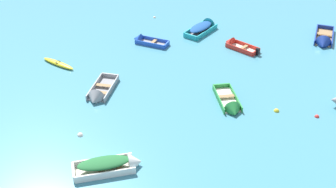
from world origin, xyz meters
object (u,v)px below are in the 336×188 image
Objects in this scene: rowboat_white_near_right at (115,164)px; rowboat_blue_back_row_center at (144,41)px; rowboat_grey_far_left at (98,95)px; mooring_buoy_far_field at (80,135)px; rowboat_deep_blue_back_row_right at (323,41)px; rowboat_green_midfield_right at (231,106)px; mooring_buoy_trailing at (155,18)px; mooring_buoy_between_boats_right at (276,111)px; rowboat_turquoise_outer_right at (205,27)px; kayak_yellow_cluster_inner at (58,63)px; rowboat_red_back_row_left at (235,45)px; mooring_buoy_central at (317,117)px.

rowboat_blue_back_row_center is at bearing 82.85° from rowboat_white_near_right.
rowboat_grey_far_left reaches higher than rowboat_blue_back_row_center.
rowboat_grey_far_left reaches higher than mooring_buoy_far_field.
rowboat_green_midfield_right is at bearing -136.69° from rowboat_deep_blue_back_row_right.
mooring_buoy_trailing is (5.58, 18.59, 0.00)m from mooring_buoy_far_field.
rowboat_green_midfield_right is 0.95× the size of rowboat_grey_far_left.
rowboat_grey_far_left is at bearing 167.31° from rowboat_green_midfield_right.
mooring_buoy_between_boats_right is (8.85, -11.31, -0.18)m from rowboat_blue_back_row_center.
rowboat_turquoise_outer_right is 14.06m from kayak_yellow_cluster_inner.
mooring_buoy_far_field is at bearing -101.53° from rowboat_grey_far_left.
rowboat_deep_blue_back_row_right is at bearing 20.98° from rowboat_grey_far_left.
rowboat_red_back_row_left is (2.20, -3.67, -0.16)m from rowboat_turquoise_outer_right.
mooring_buoy_central is at bearing -112.21° from rowboat_deep_blue_back_row_right.
rowboat_turquoise_outer_right is at bearing 160.65° from rowboat_deep_blue_back_row_right.
rowboat_blue_back_row_center is (-15.83, 1.29, -0.02)m from rowboat_deep_blue_back_row_right.
rowboat_green_midfield_right is at bearing -103.10° from rowboat_red_back_row_left.
mooring_buoy_far_field is (-20.21, -11.79, -0.20)m from rowboat_deep_blue_back_row_right.
rowboat_red_back_row_left is at bearing -59.05° from rowboat_turquoise_outer_right.
rowboat_blue_back_row_center is 9.37m from rowboat_grey_far_left.
rowboat_white_near_right is at bearing -112.71° from rowboat_turquoise_outer_right.
rowboat_green_midfield_right is 13.03m from rowboat_turquoise_outer_right.
rowboat_deep_blue_back_row_right is 1.35× the size of rowboat_blue_back_row_center.
rowboat_turquoise_outer_right is at bearing 120.95° from rowboat_red_back_row_left.
rowboat_deep_blue_back_row_right is at bearing 30.26° from mooring_buoy_far_field.
mooring_buoy_central is (18.41, -8.52, -0.15)m from kayak_yellow_cluster_inner.
rowboat_deep_blue_back_row_right is 22.97m from kayak_yellow_cluster_inner.
rowboat_green_midfield_right is at bearing 170.23° from mooring_buoy_between_boats_right.
rowboat_green_midfield_right is 10.74× the size of mooring_buoy_far_field.
mooring_buoy_trailing is at bearing 144.37° from rowboat_turquoise_outer_right.
rowboat_white_near_right is 14.10m from mooring_buoy_central.
rowboat_blue_back_row_center is 10.76× the size of mooring_buoy_central.
mooring_buoy_central is (3.45, -10.75, -0.18)m from rowboat_red_back_row_left.
rowboat_deep_blue_back_row_right is 1.49× the size of rowboat_red_back_row_left.
rowboat_turquoise_outer_right is at bearing 90.08° from rowboat_green_midfield_right.
rowboat_grey_far_left reaches higher than mooring_buoy_trailing.
rowboat_blue_back_row_center is at bearing 27.49° from kayak_yellow_cluster_inner.
mooring_buoy_far_field is at bearing -108.50° from rowboat_blue_back_row_center.
kayak_yellow_cluster_inner is 20.28m from mooring_buoy_central.
rowboat_blue_back_row_center reaches higher than mooring_buoy_far_field.
rowboat_grey_far_left is 12.61m from mooring_buoy_between_boats_right.
kayak_yellow_cluster_inner is at bearing 155.17° from mooring_buoy_central.
rowboat_red_back_row_left is 8.42× the size of mooring_buoy_far_field.
mooring_buoy_trailing is (-6.74, 6.92, -0.18)m from rowboat_red_back_row_left.
mooring_buoy_far_field is (-4.38, -13.08, -0.18)m from rowboat_blue_back_row_center.
rowboat_blue_back_row_center is 13.80m from mooring_buoy_far_field.
rowboat_deep_blue_back_row_right is 1.10× the size of rowboat_white_near_right.
mooring_buoy_between_boats_right is (12.33, -2.61, -0.19)m from rowboat_grey_far_left.
mooring_buoy_trailing is at bearing 73.30° from mooring_buoy_far_field.
mooring_buoy_between_boats_right is at bearing -11.97° from rowboat_grey_far_left.
rowboat_deep_blue_back_row_right is 12.58× the size of mooring_buoy_far_field.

